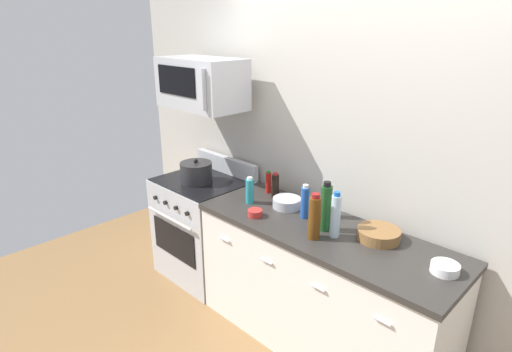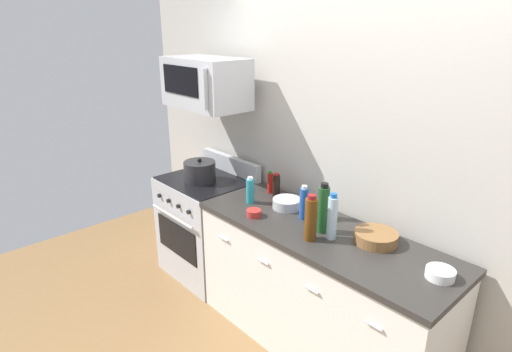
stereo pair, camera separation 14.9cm
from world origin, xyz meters
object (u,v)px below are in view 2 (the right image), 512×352
(bottle_vinegar_white, at_px, (325,203))
(bottle_hot_sauce_red, at_px, (270,183))
(microwave, at_px, (206,83))
(bowl_red_small, at_px, (254,213))
(bowl_wooden_salad, at_px, (376,237))
(range_oven, at_px, (207,226))
(bottle_soy_sauce_dark, at_px, (276,186))
(bowl_white_ceramic, at_px, (440,273))
(bottle_wine_amber, at_px, (311,219))
(bottle_dish_soap, at_px, (250,191))
(bowl_steel_prep, at_px, (287,203))
(bottle_wine_green, at_px, (323,209))
(bottle_soda_blue, at_px, (304,203))
(bottle_water_clear, at_px, (332,217))
(stockpot, at_px, (200,171))

(bottle_vinegar_white, relative_size, bottle_hot_sauce_red, 1.33)
(bottle_hot_sauce_red, bearing_deg, microwave, -164.80)
(bowl_red_small, bearing_deg, bowl_wooden_salad, 21.34)
(range_oven, relative_size, bottle_soy_sauce_dark, 5.15)
(range_oven, relative_size, bowl_white_ceramic, 6.97)
(bottle_wine_amber, distance_m, bottle_dish_soap, 0.70)
(bowl_white_ceramic, relative_size, bowl_steel_prep, 0.73)
(microwave, distance_m, bowl_wooden_salad, 1.81)
(bottle_wine_green, bearing_deg, bottle_hot_sauce_red, 163.05)
(range_oven, distance_m, bottle_vinegar_white, 1.33)
(range_oven, xyz_separation_m, bowl_wooden_salad, (1.63, 0.13, 0.49))
(bottle_soda_blue, relative_size, bottle_dish_soap, 1.19)
(bottle_vinegar_white, height_order, bowl_red_small, bottle_vinegar_white)
(range_oven, bearing_deg, bottle_soy_sauce_dark, 13.15)
(range_oven, distance_m, microwave, 1.28)
(bottle_dish_soap, relative_size, bowl_steel_prep, 0.98)
(bottle_vinegar_white, bearing_deg, bottle_water_clear, -42.51)
(microwave, xyz_separation_m, bowl_wooden_salad, (1.63, 0.09, -0.79))
(bottle_wine_green, distance_m, bowl_white_ceramic, 0.78)
(bottle_water_clear, distance_m, bowl_steel_prep, 0.54)
(bottle_water_clear, bearing_deg, stockpot, -179.17)
(bowl_white_ceramic, xyz_separation_m, bowl_red_small, (-1.24, -0.22, -0.00))
(bottle_hot_sauce_red, distance_m, bowl_wooden_salad, 1.03)
(microwave, bearing_deg, bowl_red_small, -15.04)
(bottle_wine_green, height_order, stockpot, bottle_wine_green)
(bottle_wine_green, relative_size, bowl_wooden_salad, 1.26)
(bottle_wine_green, bearing_deg, bowl_white_ceramic, 3.96)
(bottle_dish_soap, distance_m, bottle_water_clear, 0.77)
(bottle_wine_green, xyz_separation_m, bottle_water_clear, (0.10, -0.02, -0.02))
(bowl_white_ceramic, bearing_deg, bottle_vinegar_white, 172.38)
(bottle_soda_blue, relative_size, bowl_steel_prep, 1.17)
(bowl_white_ceramic, distance_m, stockpot, 2.08)
(bottle_hot_sauce_red, relative_size, bowl_red_small, 1.76)
(bowl_wooden_salad, bearing_deg, bottle_hot_sauce_red, 175.65)
(bottle_wine_amber, xyz_separation_m, bowl_white_ceramic, (0.75, 0.19, -0.12))
(bottle_wine_green, bearing_deg, bowl_red_small, -160.10)
(microwave, bearing_deg, stockpot, -90.13)
(range_oven, bearing_deg, bottle_dish_soap, -3.59)
(bottle_dish_soap, bearing_deg, bowl_red_small, -35.51)
(bottle_wine_green, distance_m, bottle_vinegar_white, 0.21)
(microwave, xyz_separation_m, bottle_soda_blue, (1.10, 0.01, -0.71))
(bottle_soy_sauce_dark, bearing_deg, bottle_vinegar_white, -0.30)
(bottle_wine_amber, bearing_deg, bowl_white_ceramic, 14.08)
(microwave, distance_m, bottle_wine_amber, 1.50)
(bottle_wine_amber, xyz_separation_m, bottle_soda_blue, (-0.23, 0.20, -0.03))
(bottle_wine_green, height_order, bowl_wooden_salad, bottle_wine_green)
(bottle_soda_blue, xyz_separation_m, bowl_wooden_salad, (0.53, 0.08, -0.08))
(bottle_vinegar_white, height_order, bottle_water_clear, bottle_water_clear)
(bottle_water_clear, bearing_deg, bottle_soda_blue, 164.68)
(bottle_soy_sauce_dark, distance_m, bottle_hot_sauce_red, 0.12)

